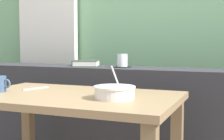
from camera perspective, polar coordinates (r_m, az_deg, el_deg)
name	(u,v)px	position (r m, az deg, el deg)	size (l,w,h in m)	color
curtain_left_panel	(48,10)	(3.06, -10.86, 9.89)	(0.56, 0.06, 2.50)	silver
dark_console_ledge	(121,125)	(2.36, 1.51, -9.27)	(2.80, 0.31, 0.80)	#2D2D33
breakfast_table	(73,117)	(1.77, -6.53, -7.88)	(1.07, 0.65, 0.70)	#826849
coaster_square	(122,67)	(2.29, 1.77, 0.51)	(0.10, 0.10, 0.01)	black
juice_glass	(122,61)	(2.28, 1.77, 1.55)	(0.07, 0.07, 0.09)	white
closed_book	(86,63)	(2.42, -4.45, 1.17)	(0.21, 0.18, 0.04)	#334233
soup_bowl	(115,92)	(1.61, 0.44, -3.79)	(0.20, 0.20, 0.16)	silver
fork_utensil	(36,88)	(1.99, -12.78, -3.03)	(0.02, 0.17, 0.01)	silver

